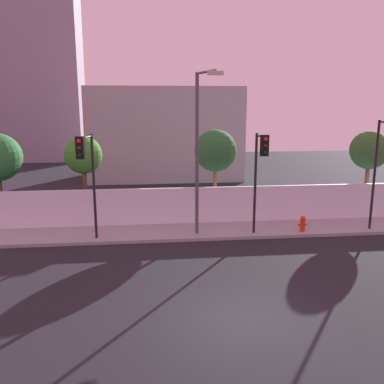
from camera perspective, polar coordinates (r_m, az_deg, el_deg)
name	(u,v)px	position (r m, az deg, el deg)	size (l,w,h in m)	color
ground_plane	(236,322)	(12.41, 6.09, -17.29)	(80.00, 80.00, 0.00)	black
sidewalk	(200,231)	(19.82, 1.06, -5.44)	(36.00, 2.40, 0.15)	gray
perimeter_wall	(196,205)	(20.79, 0.62, -1.80)	(36.00, 0.18, 1.80)	white
traffic_light_left	(87,165)	(17.72, -14.25, 3.58)	(0.53, 1.59, 4.63)	black
traffic_light_center	(383,152)	(20.70, 24.79, 4.98)	(0.36, 1.13, 5.17)	black
traffic_light_right	(260,163)	(18.38, 9.35, 3.99)	(0.35, 1.27, 4.61)	black
street_lamp_curbside	(199,142)	(18.22, 1.02, 6.93)	(0.87, 2.21, 7.19)	#4C4C51
fire_hydrant	(303,223)	(20.18, 14.95, -4.14)	(0.44, 0.26, 0.74)	red
roadside_tree_midleft	(83,156)	(21.74, -14.70, 4.84)	(1.90, 1.90, 4.43)	brown
roadside_tree_midright	(215,151)	(21.78, 3.24, 5.65)	(2.21, 2.21, 4.72)	brown
roadside_tree_rightmost	(369,151)	(24.64, 23.18, 5.25)	(2.09, 2.09, 4.59)	brown
low_building_distant	(165,133)	(34.14, -3.76, 8.09)	(12.04, 6.00, 7.25)	#A0A0A0
tower_on_skyline	(37,9)	(48.11, -20.53, 22.52)	(7.99, 5.00, 30.51)	gray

